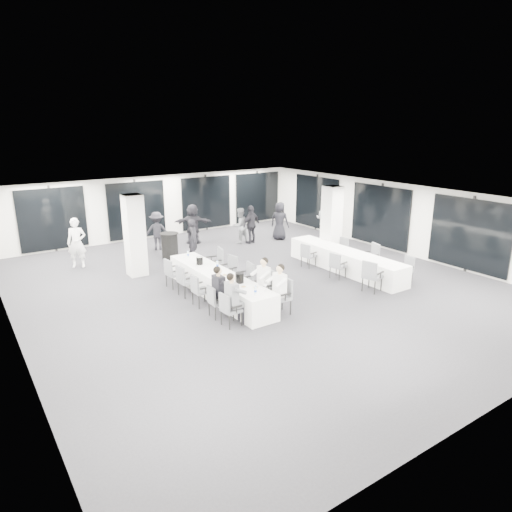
{
  "coord_description": "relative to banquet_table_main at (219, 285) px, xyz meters",
  "views": [
    {
      "loc": [
        -7.84,
        -11.57,
        5.1
      ],
      "look_at": [
        -0.12,
        -0.2,
        1.06
      ],
      "focal_mm": 32.0,
      "sensor_mm": 36.0,
      "label": 1
    }
  ],
  "objects": [
    {
      "name": "standing_guest_h",
      "position": [
        7.69,
        3.73,
        0.6
      ],
      "size": [
        0.9,
        1.09,
        1.95
      ],
      "primitive_type": "imported",
      "rotation": [
        0.0,
        0.0,
        1.98
      ],
      "color": "slate",
      "rests_on": "floor"
    },
    {
      "name": "chair_main_left_far",
      "position": [
        -0.83,
        1.51,
        0.16
      ],
      "size": [
        0.52,
        0.57,
        0.94
      ],
      "rotation": [
        0.0,
        0.0,
        -1.47
      ],
      "color": "#505358",
      "rests_on": "floor"
    },
    {
      "name": "chair_main_left_fourth",
      "position": [
        -0.84,
        0.6,
        0.18
      ],
      "size": [
        0.52,
        0.57,
        0.97
      ],
      "rotation": [
        0.0,
        0.0,
        -1.52
      ],
      "color": "#505358",
      "rests_on": "floor"
    },
    {
      "name": "water_bottle_b",
      "position": [
        0.22,
        0.44,
        0.49
      ],
      "size": [
        0.07,
        0.07,
        0.23
      ],
      "primitive_type": "cylinder",
      "color": "silver",
      "rests_on": "banquet_table_main"
    },
    {
      "name": "standing_guest_d",
      "position": [
        4.35,
        4.77,
        0.57
      ],
      "size": [
        1.24,
        0.9,
        1.9
      ],
      "primitive_type": "imported",
      "rotation": [
        0.0,
        0.0,
        3.41
      ],
      "color": "black",
      "rests_on": "floor"
    },
    {
      "name": "chair_side_right_mid",
      "position": [
        5.78,
        -0.83,
        0.18
      ],
      "size": [
        0.6,
        0.63,
        0.98
      ],
      "rotation": [
        0.0,
        0.0,
        1.31
      ],
      "color": "#505358",
      "rests_on": "floor"
    },
    {
      "name": "seated_guest_b",
      "position": [
        -0.67,
        -1.3,
        0.44
      ],
      "size": [
        0.5,
        0.38,
        1.44
      ],
      "rotation": [
        0.0,
        0.0,
        -1.57
      ],
      "color": "black",
      "rests_on": "floor"
    },
    {
      "name": "chair_side_right_far",
      "position": [
        5.78,
        0.67,
        0.12
      ],
      "size": [
        0.44,
        0.49,
        0.87
      ],
      "rotation": [
        0.0,
        0.0,
        1.57
      ],
      "color": "#505358",
      "rests_on": "floor"
    },
    {
      "name": "chair_side_left_mid",
      "position": [
        4.12,
        -0.79,
        0.13
      ],
      "size": [
        0.53,
        0.56,
        0.89
      ],
      "rotation": [
        0.0,
        0.0,
        -1.37
      ],
      "color": "#505358",
      "rests_on": "floor"
    },
    {
      "name": "column_left",
      "position": [
        -1.31,
        3.4,
        1.02
      ],
      "size": [
        0.6,
        0.6,
        2.8
      ],
      "primitive_type": "cube",
      "color": "silver",
      "rests_on": "floor"
    },
    {
      "name": "seated_guest_a",
      "position": [
        -0.67,
        -1.98,
        0.44
      ],
      "size": [
        0.5,
        0.38,
        1.44
      ],
      "rotation": [
        0.0,
        0.0,
        -1.57
      ],
      "color": "slate",
      "rests_on": "floor"
    },
    {
      "name": "chair_main_right_fourth",
      "position": [
        0.83,
        0.74,
        0.17
      ],
      "size": [
        0.54,
        0.58,
        0.96
      ],
      "rotation": [
        0.0,
        0.0,
        1.69
      ],
      "color": "#505358",
      "rests_on": "floor"
    },
    {
      "name": "chair_main_left_second",
      "position": [
        -0.83,
        -1.29,
        0.14
      ],
      "size": [
        0.47,
        0.52,
        0.9
      ],
      "rotation": [
        0.0,
        0.0,
        -1.62
      ],
      "color": "#505358",
      "rests_on": "floor"
    },
    {
      "name": "ice_bucket_far",
      "position": [
        -0.06,
        1.1,
        0.5
      ],
      "size": [
        0.22,
        0.22,
        0.24
      ],
      "primitive_type": "cylinder",
      "color": "black",
      "rests_on": "banquet_table_main"
    },
    {
      "name": "cocktail_table",
      "position": [
        0.46,
        4.62,
        0.13
      ],
      "size": [
        0.72,
        0.72,
        1.0
      ],
      "color": "black",
      "rests_on": "floor"
    },
    {
      "name": "column_right",
      "position": [
        5.69,
        1.2,
        1.02
      ],
      "size": [
        0.6,
        0.6,
        2.8
      ],
      "primitive_type": "cube",
      "color": "silver",
      "rests_on": "floor"
    },
    {
      "name": "chair_main_right_near",
      "position": [
        0.84,
        -2.09,
        0.2
      ],
      "size": [
        0.55,
        0.6,
        1.0
      ],
      "rotation": [
        0.0,
        0.0,
        1.49
      ],
      "color": "#505358",
      "rests_on": "floor"
    },
    {
      "name": "water_bottle_a",
      "position": [
        -0.06,
        -2.08,
        0.49
      ],
      "size": [
        0.07,
        0.07,
        0.22
      ],
      "primitive_type": "cylinder",
      "color": "silver",
      "rests_on": "banquet_table_main"
    },
    {
      "name": "standing_guest_a",
      "position": [
        1.26,
        4.15,
        0.49
      ],
      "size": [
        0.78,
        0.81,
        1.73
      ],
      "primitive_type": "imported",
      "rotation": [
        0.0,
        0.0,
        0.94
      ],
      "color": "black",
      "rests_on": "floor"
    },
    {
      "name": "seated_guest_d",
      "position": [
        0.67,
        -1.33,
        0.44
      ],
      "size": [
        0.5,
        0.38,
        1.44
      ],
      "rotation": [
        0.0,
        0.0,
        1.57
      ],
      "color": "white",
      "rests_on": "floor"
    },
    {
      "name": "plate_a",
      "position": [
        -0.04,
        -1.45,
        0.39
      ],
      "size": [
        0.22,
        0.22,
        0.03
      ],
      "color": "white",
      "rests_on": "banquet_table_main"
    },
    {
      "name": "chair_main_left_near",
      "position": [
        -0.83,
        -1.98,
        0.14
      ],
      "size": [
        0.48,
        0.53,
        0.91
      ],
      "rotation": [
        0.0,
        0.0,
        -1.51
      ],
      "color": "#505358",
      "rests_on": "floor"
    },
    {
      "name": "room",
      "position": [
        2.37,
        1.31,
        1.01
      ],
      "size": [
        14.04,
        16.04,
        2.84
      ],
      "color": "#25252A",
      "rests_on": "ground"
    },
    {
      "name": "chair_side_right_near",
      "position": [
        5.78,
        -2.33,
        0.12
      ],
      "size": [
        0.5,
        0.53,
        0.87
      ],
      "rotation": [
        0.0,
        0.0,
        1.44
      ],
      "color": "#505358",
      "rests_on": "floor"
    },
    {
      "name": "banquet_table_side",
      "position": [
        4.95,
        -0.35,
        0.0
      ],
      "size": [
        0.9,
        5.0,
        0.75
      ],
      "primitive_type": "cube",
      "color": "silver",
      "rests_on": "floor"
    },
    {
      "name": "chair_main_left_mid",
      "position": [
        -0.83,
        -0.33,
        0.15
      ],
      "size": [
        0.47,
        0.53,
        0.93
      ],
      "rotation": [
        0.0,
        0.0,
        -1.57
      ],
      "color": "#505358",
      "rests_on": "floor"
    },
    {
      "name": "standing_guest_b",
      "position": [
        3.94,
        5.03,
        0.51
      ],
      "size": [
        0.9,
        0.6,
        1.76
      ],
      "primitive_type": "imported",
      "rotation": [
        0.0,
        0.0,
        3.24
      ],
      "color": "slate",
      "rests_on": "floor"
    },
    {
      "name": "standing_guest_g",
      "position": [
        -2.77,
        5.46,
        0.65
      ],
      "size": [
        0.94,
        0.87,
        2.06
      ],
      "primitive_type": "imported",
      "rotation": [
        0.0,
        0.0,
        -0.45
      ],
      "color": "white",
      "rests_on": "floor"
    },
    {
      "name": "standing_guest_c",
      "position": [
        0.55,
        6.06,
        0.52
      ],
      "size": [
        1.3,
        1.0,
        1.8
      ],
      "primitive_type": "imported",
      "rotation": [
        0.0,
        0.0,
        2.73
      ],
      "color": "black",
      "rests_on": "floor"
    },
    {
      "name": "chair_main_right_far",
      "position": [
        0.84,
        1.62,
        0.21
      ],
      "size": [
        0.61,
        0.64,
        1.03
      ],
      "rotation": [
        0.0,
        0.0,
        1.37
      ],
      "color": "#505358",
      "rests_on": "floor"
    },
    {
      "name": "chair_main_right_mid",
      "position": [
        0.83,
        -0.25,
        0.18
      ],
      "size": [
        0.56,
        0.6,
        0.97
      ],
      "rotation": [
        0.0,
        0.0,
        1.43
      ],
      "color": "#505358",
      "rests_on": "floor"
    },
    {
      "name": "chair_side_left_near",
      "position": [
        4.11,
        -2.31,
        0.2
      ],
      "size": [
        0.62,
        0.65,
        1.01
      ],
      "rotation": [
        0.0,
        0.0,
        -1.32
      ],
      "color": "#505358",
      "rests_on": "floor"
    },
    {
      "name": "chair_side_left_far",
      "position": [
        4.12,
        0.73,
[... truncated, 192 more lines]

